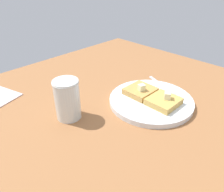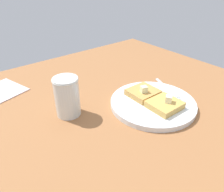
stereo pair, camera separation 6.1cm
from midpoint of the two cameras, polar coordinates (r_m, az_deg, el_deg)
name	(u,v)px [view 1 (the left image)]	position (r cm, az deg, el deg)	size (l,w,h in cm)	color
table_surface	(126,113)	(63.93, 0.85, -4.49)	(100.31, 100.31, 2.81)	#9A633A
plate	(151,100)	(65.80, 7.58, -1.23)	(24.85, 24.85, 1.55)	white
toast_slice_left	(140,91)	(67.21, 4.89, 1.24)	(7.87, 8.39, 1.82)	tan
toast_slice_middle	(163,101)	(62.97, 10.66, -1.47)	(7.87, 8.39, 1.82)	tan
butter_pat_primary	(141,87)	(65.40, 4.99, 2.21)	(1.90, 1.71, 1.90)	beige
butter_pat_secondary	(167,96)	(62.27, 11.63, 0.03)	(1.90, 1.71, 1.90)	#F1ECC4
fork	(166,88)	(71.54, 11.52, 1.98)	(15.46, 7.04, 0.36)	silver
syrup_jar	(67,100)	(58.98, -14.46, -1.14)	(6.90, 6.90, 11.00)	#54240F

